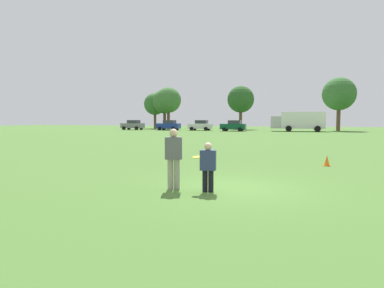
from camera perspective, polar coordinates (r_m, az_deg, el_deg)
The scene contains 15 objects.
ground_plane at distance 10.55m, azimuth 6.85°, elevation -7.25°, with size 165.94×165.94×0.00m, color #47702D.
player_thrower at distance 10.10m, azimuth -3.09°, elevation -1.90°, with size 0.57×0.43×1.80m.
player_defender at distance 9.76m, azimuth 2.69°, elevation -3.46°, with size 0.47×0.30×1.42m.
frisbee at distance 9.76m, azimuth 0.88°, elevation -2.21°, with size 0.27×0.27×0.07m.
traffic_cone at distance 16.32m, azimuth 21.62°, elevation -2.62°, with size 0.32×0.32×0.48m.
parked_car_near_left at distance 64.99m, azimuth -9.87°, elevation 3.17°, with size 4.21×2.24×1.82m.
parked_car_mid_left at distance 61.70m, azimuth -3.92°, elevation 3.17°, with size 4.21×2.24×1.82m.
parked_car_center at distance 60.60m, azimuth 1.43°, elevation 3.16°, with size 4.21×2.24×1.82m.
parked_car_mid_right at distance 57.45m, azimuth 6.94°, elevation 3.07°, with size 4.21×2.24×1.82m.
box_truck at distance 58.79m, azimuth 17.46°, elevation 3.74°, with size 8.51×3.05×3.18m.
tree_west_oak at distance 72.93m, azimuth -6.22°, elevation 6.63°, with size 4.59×4.59×7.46m.
tree_west_maple at distance 71.20m, azimuth -4.62°, elevation 7.07°, with size 5.00×5.00×8.13m.
tree_center_elm at distance 70.80m, azimuth -3.97°, elevation 7.30°, with size 5.24×5.24×8.51m.
tree_east_birch at distance 67.60m, azimuth 8.15°, elevation 7.37°, with size 5.19×5.19×8.44m.
tree_east_oak at distance 64.04m, azimuth 23.38°, elevation 7.65°, with size 5.61×5.61×9.11m.
Camera 1 is at (1.96, -10.15, 2.10)m, focal length 31.91 mm.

